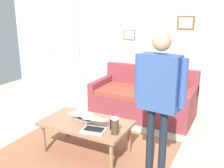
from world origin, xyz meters
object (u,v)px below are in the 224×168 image
at_px(interior_door, 64,50).
at_px(person_standing, 159,90).
at_px(couch, 143,100).
at_px(french_press, 115,126).
at_px(coffee_table, 86,125).
at_px(laptop_center, 85,117).
at_px(laptop_left, 94,126).

height_order(interior_door, person_standing, interior_door).
bearing_deg(interior_door, couch, 165.98).
bearing_deg(french_press, interior_door, -42.83).
distance_m(interior_door, french_press, 3.45).
bearing_deg(person_standing, coffee_table, -5.95).
bearing_deg(couch, french_press, 98.91).
distance_m(couch, person_standing, 2.09).
relative_size(laptop_center, person_standing, 0.20).
relative_size(laptop_left, laptop_center, 1.03).
bearing_deg(coffee_table, person_standing, 174.05).
relative_size(coffee_table, laptop_left, 3.35).
bearing_deg(laptop_left, french_press, -175.80).
bearing_deg(person_standing, laptop_left, 2.62).
distance_m(interior_door, laptop_left, 3.27).
height_order(couch, coffee_table, couch).
xyz_separation_m(coffee_table, laptop_left, (-0.22, 0.15, 0.09)).
bearing_deg(laptop_left, coffee_table, -33.15).
bearing_deg(coffee_table, laptop_left, 146.85).
xyz_separation_m(interior_door, laptop_center, (-1.94, 2.14, -0.52)).
bearing_deg(laptop_left, person_standing, -177.38).
xyz_separation_m(french_press, person_standing, (-0.53, -0.02, 0.54)).
xyz_separation_m(laptop_center, french_press, (-0.57, 0.18, 0.06)).
xyz_separation_m(interior_door, coffee_table, (-2.00, 2.20, -0.61)).
bearing_deg(coffee_table, interior_door, -47.74).
relative_size(interior_door, person_standing, 1.18).
height_order(coffee_table, laptop_left, laptop_left).
bearing_deg(laptop_center, laptop_left, 143.81).
bearing_deg(person_standing, interior_door, -37.20).
xyz_separation_m(couch, laptop_center, (0.29, 1.58, 0.20)).
height_order(interior_door, couch, interior_door).
bearing_deg(couch, coffee_table, 81.96).
bearing_deg(french_press, couch, -81.09).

